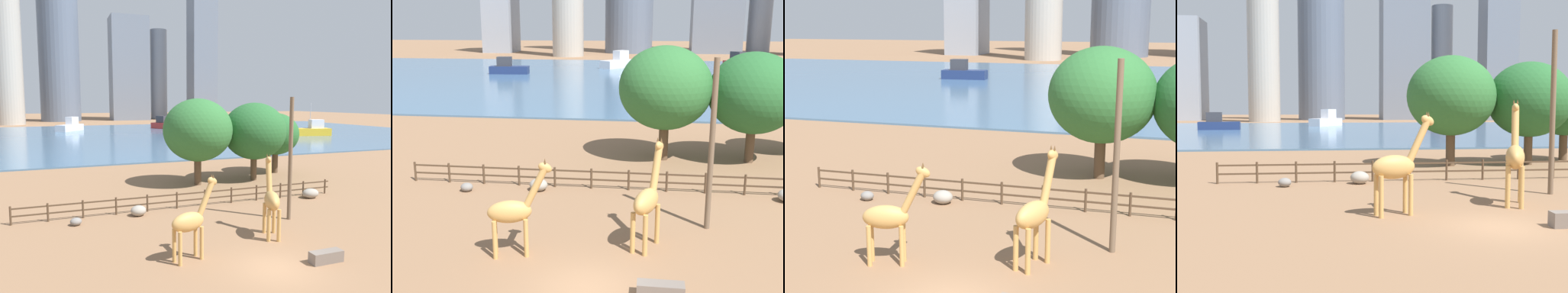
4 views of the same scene
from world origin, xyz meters
The scene contains 11 objects.
ground_plane centered at (0.00, 80.00, 0.00)m, with size 400.00×400.00×0.00m, color #8C6647.
harbor_water centered at (0.00, 77.00, 0.10)m, with size 180.00×86.00×0.20m, color #476B8C.
giraffe_tall centered at (-3.58, 2.51, 2.09)m, with size 2.99×1.35×4.42m.
giraffe_companion centered at (2.25, 4.13, 2.30)m, with size 1.62×2.97×4.97m.
utility_pole centered at (5.28, 6.65, 4.29)m, with size 0.28×0.28×8.58m, color brown.
boulder_near_fence centered at (-4.51, 11.16, 0.38)m, with size 1.12×1.02×0.76m, color gray.
boulder_by_pole centered at (-8.90, 10.47, 0.26)m, with size 0.76×0.70×0.53m, color gray.
enclosure_fence centered at (-0.06, 12.00, 0.76)m, with size 26.12×0.14×1.30m.
tree_right_tall centered at (3.27, 19.49, 5.46)m, with size 6.90×6.90×8.59m.
boat_tug centered at (-5.64, 96.24, 1.52)m, with size 7.85×8.96×3.88m.
boat_barge centered at (-26.70, 79.59, 1.35)m, with size 7.93×3.38×3.41m.
Camera 3 is at (7.14, -19.15, 10.12)m, focal length 55.00 mm.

